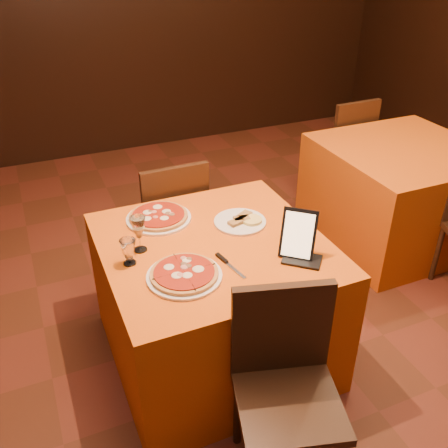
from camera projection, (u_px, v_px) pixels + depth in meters
name	position (u px, v px, depth m)	size (l,w,h in m)	color
floor	(273.00, 373.00, 2.75)	(6.00, 7.00, 0.01)	#5E2D19
wall_back	(109.00, 13.00, 4.79)	(6.00, 0.01, 2.80)	black
main_table	(214.00, 301.00, 2.70)	(1.10, 1.10, 0.75)	#DE5C0E
side_table	(398.00, 194.00, 3.77)	(1.10, 1.10, 0.75)	#CE540D
chair_main_near	(289.00, 403.00, 2.02)	(0.41, 0.41, 0.91)	black
chair_main_far	(168.00, 220.00, 3.28)	(0.39, 0.39, 0.91)	black
chair_side_far	(338.00, 147.00, 4.36)	(0.40, 0.40, 0.91)	black
pizza_near	(184.00, 275.00, 2.25)	(0.34, 0.34, 0.03)	white
pizza_far	(159.00, 217.00, 2.69)	(0.35, 0.35, 0.03)	white
cutlet_dish	(240.00, 221.00, 2.66)	(0.28, 0.28, 0.03)	white
wine_glass	(139.00, 234.00, 2.40)	(0.08, 0.08, 0.19)	#E5C782
water_glass	(129.00, 252.00, 2.32)	(0.08, 0.08, 0.13)	white
tablet	(298.00, 234.00, 2.35)	(0.16, 0.01, 0.24)	black
knife	(232.00, 268.00, 2.32)	(0.20, 0.02, 0.01)	#A8A8AE
fork_near	(160.00, 286.00, 2.20)	(0.16, 0.02, 0.01)	silver
fork_far	(182.00, 214.00, 2.75)	(0.17, 0.02, 0.01)	silver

